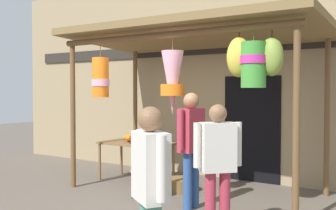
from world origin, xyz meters
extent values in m
plane|color=#60564C|center=(0.00, 0.00, 0.00)|extent=(30.00, 30.00, 0.00)
cube|color=#9E8966|center=(0.00, 2.22, 2.07)|extent=(10.97, 0.25, 4.14)
cube|color=#2D2823|center=(0.00, 2.08, 2.57)|extent=(9.87, 0.04, 0.24)
cube|color=black|center=(0.80, 2.09, 1.00)|extent=(1.10, 0.03, 2.00)
cylinder|color=brown|center=(-1.71, -0.05, 1.28)|extent=(0.09, 0.09, 2.56)
cylinder|color=brown|center=(2.21, -0.05, 1.28)|extent=(0.09, 0.09, 2.56)
cylinder|color=brown|center=(-1.71, 1.76, 1.28)|extent=(0.09, 0.09, 2.56)
cylinder|color=brown|center=(2.21, 1.76, 1.28)|extent=(0.09, 0.09, 2.56)
cylinder|color=brown|center=(0.25, -0.05, 2.56)|extent=(4.13, 0.10, 0.10)
cylinder|color=brown|center=(0.25, 1.76, 2.71)|extent=(4.13, 0.10, 0.10)
cube|color=olive|center=(0.25, 0.85, 2.68)|extent=(4.43, 2.32, 0.26)
cylinder|color=brown|center=(-1.07, -0.04, 2.39)|extent=(0.01, 0.01, 0.23)
cylinder|color=orange|center=(-1.07, -0.04, 1.94)|extent=(0.28, 0.28, 0.67)
cylinder|color=pink|center=(-1.07, -0.04, 1.86)|extent=(0.30, 0.30, 0.12)
cylinder|color=brown|center=(0.35, 0.00, 2.42)|extent=(0.01, 0.01, 0.19)
cone|color=pink|center=(0.35, 0.00, 1.84)|extent=(0.34, 0.34, 0.96)
cylinder|color=orange|center=(0.35, 0.00, 1.73)|extent=(0.36, 0.36, 0.17)
cylinder|color=brown|center=(1.65, -0.06, 2.44)|extent=(0.01, 0.01, 0.15)
cylinder|color=green|center=(1.65, -0.06, 2.06)|extent=(0.33, 0.33, 0.60)
cylinder|color=#D13399|center=(1.65, -0.06, 2.13)|extent=(0.35, 0.35, 0.11)
cylinder|color=#4C3D23|center=(1.86, 0.03, 2.47)|extent=(0.02, 0.02, 0.08)
ellipsoid|color=#89A842|center=(1.86, 0.03, 2.17)|extent=(0.30, 0.26, 0.52)
cylinder|color=#4C3D23|center=(1.43, -0.02, 2.48)|extent=(0.02, 0.02, 0.06)
ellipsoid|color=gold|center=(1.43, -0.02, 2.18)|extent=(0.34, 0.29, 0.55)
cube|color=brown|center=(-1.06, 0.94, 0.72)|extent=(1.36, 0.75, 0.04)
cylinder|color=brown|center=(-1.69, 0.61, 0.35)|extent=(0.05, 0.05, 0.70)
cylinder|color=brown|center=(-0.43, 0.61, 0.35)|extent=(0.05, 0.05, 0.70)
cylinder|color=brown|center=(-1.69, 1.26, 0.35)|extent=(0.05, 0.05, 0.70)
cylinder|color=brown|center=(-0.43, 1.26, 0.35)|extent=(0.05, 0.05, 0.70)
ellipsoid|color=orange|center=(-0.98, 0.98, 0.83)|extent=(0.73, 0.51, 0.18)
ellipsoid|color=#D13399|center=(-0.87, 0.93, 0.84)|extent=(0.33, 0.26, 0.12)
cube|color=beige|center=(-0.18, 0.09, 0.44)|extent=(0.42, 0.42, 0.04)
cube|color=beige|center=(0.00, 0.10, 0.64)|extent=(0.06, 0.40, 0.40)
cylinder|color=#333338|center=(-0.37, 0.26, 0.22)|extent=(0.03, 0.03, 0.44)
cylinder|color=#333338|center=(-0.35, -0.10, 0.22)|extent=(0.03, 0.03, 0.44)
cylinder|color=#333338|center=(-0.01, 0.28, 0.22)|extent=(0.03, 0.03, 0.44)
cylinder|color=#333338|center=(0.01, -0.08, 0.22)|extent=(0.03, 0.03, 0.44)
cylinder|color=brown|center=(0.04, 0.73, 0.11)|extent=(0.53, 0.53, 0.21)
cube|color=silver|center=(1.63, -2.39, 1.08)|extent=(0.45, 0.41, 0.59)
cylinder|color=silver|center=(1.84, -2.53, 1.11)|extent=(0.08, 0.08, 0.53)
cylinder|color=silver|center=(1.42, -2.24, 1.11)|extent=(0.08, 0.08, 0.53)
sphere|color=#896042|center=(1.63, -2.39, 1.48)|extent=(0.22, 0.22, 0.22)
cylinder|color=#2D5193|center=(0.71, -0.17, 0.42)|extent=(0.13, 0.13, 0.84)
cylinder|color=#2D5193|center=(0.73, 0.01, 0.42)|extent=(0.13, 0.13, 0.84)
cube|color=#B23347|center=(0.72, -0.08, 1.15)|extent=(0.26, 0.42, 0.63)
cylinder|color=#B23347|center=(0.69, -0.33, 1.18)|extent=(0.08, 0.08, 0.56)
cylinder|color=#B23347|center=(0.74, 0.18, 1.18)|extent=(0.08, 0.08, 0.56)
sphere|color=#9E704C|center=(0.72, -0.08, 1.58)|extent=(0.23, 0.23, 0.23)
cylinder|color=#B23347|center=(1.60, -0.82, 0.39)|extent=(0.13, 0.13, 0.77)
cylinder|color=#B23347|center=(1.47, -0.95, 0.39)|extent=(0.13, 0.13, 0.77)
cube|color=silver|center=(1.53, -0.88, 1.06)|extent=(0.44, 0.44, 0.58)
cylinder|color=silver|center=(1.71, -0.70, 1.09)|extent=(0.08, 0.08, 0.52)
cylinder|color=silver|center=(1.36, -1.07, 1.09)|extent=(0.08, 0.08, 0.52)
sphere|color=#896042|center=(1.53, -0.88, 1.46)|extent=(0.21, 0.21, 0.21)
camera|label=1|loc=(3.60, -5.16, 1.72)|focal=43.26mm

